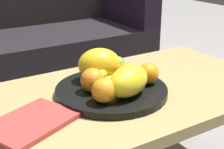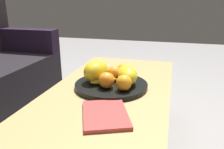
# 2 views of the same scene
# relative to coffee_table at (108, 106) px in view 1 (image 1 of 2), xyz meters

# --- Properties ---
(coffee_table) EXTENTS (1.29, 0.63, 0.43)m
(coffee_table) POSITION_rel_coffee_table_xyz_m (0.00, 0.00, 0.00)
(coffee_table) COLOR #A58B54
(coffee_table) RESTS_ON ground_plane
(couch) EXTENTS (1.70, 0.70, 0.90)m
(couch) POSITION_rel_coffee_table_xyz_m (0.03, 1.17, -0.08)
(couch) COLOR black
(couch) RESTS_ON ground_plane
(fruit_bowl) EXTENTS (0.40, 0.40, 0.03)m
(fruit_bowl) POSITION_rel_coffee_table_xyz_m (0.01, -0.00, 0.06)
(fruit_bowl) COLOR black
(fruit_bowl) RESTS_ON coffee_table
(melon_large_front) EXTENTS (0.19, 0.16, 0.10)m
(melon_large_front) POSITION_rel_coffee_table_xyz_m (0.03, -0.09, 0.12)
(melon_large_front) COLOR yellow
(melon_large_front) RESTS_ON fruit_bowl
(melon_smaller_beside) EXTENTS (0.19, 0.16, 0.12)m
(melon_smaller_beside) POSITION_rel_coffee_table_xyz_m (0.01, 0.09, 0.13)
(melon_smaller_beside) COLOR yellow
(melon_smaller_beside) RESTS_ON fruit_bowl
(orange_front) EXTENTS (0.08, 0.08, 0.08)m
(orange_front) POSITION_rel_coffee_table_xyz_m (-0.06, 0.01, 0.11)
(orange_front) COLOR orange
(orange_front) RESTS_ON fruit_bowl
(orange_left) EXTENTS (0.08, 0.08, 0.08)m
(orange_left) POSITION_rel_coffee_table_xyz_m (-0.07, -0.09, 0.11)
(orange_left) COLOR orange
(orange_left) RESTS_ON fruit_bowl
(orange_right) EXTENTS (0.08, 0.08, 0.08)m
(orange_right) POSITION_rel_coffee_table_xyz_m (0.08, 0.00, 0.11)
(orange_right) COLOR orange
(orange_right) RESTS_ON fruit_bowl
(orange_back) EXTENTS (0.08, 0.08, 0.08)m
(orange_back) POSITION_rel_coffee_table_xyz_m (0.14, -0.04, 0.11)
(orange_back) COLOR orange
(orange_back) RESTS_ON fruit_bowl
(apple_front) EXTENTS (0.07, 0.07, 0.07)m
(apple_front) POSITION_rel_coffee_table_xyz_m (0.11, 0.11, 0.10)
(apple_front) COLOR #78A63F
(apple_front) RESTS_ON fruit_bowl
(banana_bunch) EXTENTS (0.16, 0.14, 0.06)m
(banana_bunch) POSITION_rel_coffee_table_xyz_m (0.01, 0.04, 0.09)
(banana_bunch) COLOR yellow
(banana_bunch) RESTS_ON fruit_bowl
(magazine) EXTENTS (0.30, 0.26, 0.02)m
(magazine) POSITION_rel_coffee_table_xyz_m (-0.30, -0.06, 0.05)
(magazine) COLOR #B03B38
(magazine) RESTS_ON coffee_table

